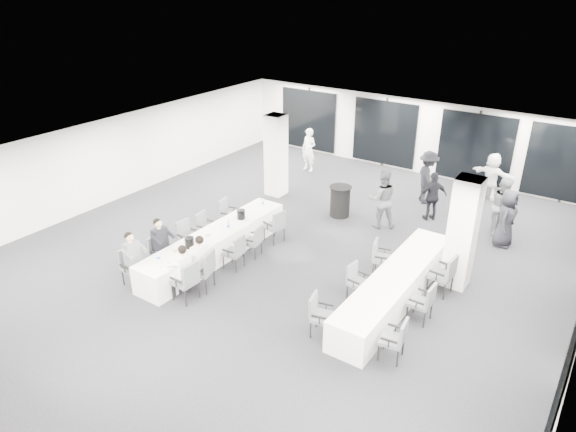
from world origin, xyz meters
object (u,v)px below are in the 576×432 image
(chair_main_right_second, at_px, (205,268))
(chair_main_right_fourth, at_px, (254,240))
(chair_main_right_far, at_px, (276,225))
(standing_guest_b, at_px, (382,195))
(chair_side_right_far, at_px, (445,273))
(standing_guest_e, at_px, (507,214))
(chair_main_right_mid, at_px, (236,250))
(chair_side_left_near, at_px, (319,313))
(chair_main_left_far, at_px, (228,213))
(standing_guest_g, at_px, (309,147))
(chair_side_left_mid, at_px, (356,279))
(chair_main_left_second, at_px, (158,250))
(chair_main_left_near, at_px, (131,264))
(chair_main_left_fourth, at_px, (205,226))
(ice_bucket_near, at_px, (189,243))
(standing_guest_f, at_px, (492,173))
(chair_side_left_far, at_px, (380,255))
(chair_side_right_mid, at_px, (424,301))
(banquet_table_side, at_px, (395,287))
(standing_guest_h, at_px, (504,202))
(standing_guest_d, at_px, (433,193))
(ice_bucket_far, at_px, (241,214))
(cocktail_table, at_px, (340,201))
(chair_main_right_near, at_px, (187,279))
(standing_guest_c, at_px, (428,174))
(chair_main_left_mid, at_px, (187,235))
(chair_side_right_near, at_px, (396,338))
(banquet_table_main, at_px, (216,245))

(chair_main_right_second, height_order, chair_main_right_fourth, chair_main_right_second)
(chair_main_right_far, bearing_deg, standing_guest_b, -26.17)
(chair_side_right_far, relative_size, standing_guest_e, 0.54)
(chair_main_right_mid, distance_m, chair_side_left_near, 3.35)
(chair_main_left_far, height_order, standing_guest_g, standing_guest_g)
(chair_side_left_near, height_order, standing_guest_b, standing_guest_b)
(chair_side_left_mid, height_order, chair_side_right_far, chair_side_right_far)
(chair_main_left_second, bearing_deg, chair_main_left_near, -15.27)
(chair_main_left_fourth, height_order, ice_bucket_near, ice_bucket_near)
(standing_guest_f, xyz_separation_m, standing_guest_g, (-6.58, -1.09, 0.02))
(chair_main_left_second, xyz_separation_m, chair_side_left_far, (4.82, 2.98, 0.00))
(chair_side_right_mid, bearing_deg, chair_side_left_far, 53.25)
(chair_side_left_near, bearing_deg, chair_main_left_far, -133.46)
(banquet_table_side, distance_m, chair_main_right_second, 4.52)
(chair_side_left_near, distance_m, standing_guest_h, 7.36)
(chair_side_left_near, height_order, standing_guest_e, standing_guest_e)
(chair_side_left_mid, bearing_deg, banquet_table_side, 119.47)
(standing_guest_b, bearing_deg, standing_guest_h, 173.61)
(chair_main_right_far, bearing_deg, standing_guest_d, -26.66)
(standing_guest_e, height_order, ice_bucket_far, standing_guest_e)
(chair_main_left_fourth, relative_size, chair_main_right_mid, 0.98)
(cocktail_table, bearing_deg, standing_guest_e, 10.44)
(chair_main_left_fourth, distance_m, standing_guest_f, 9.74)
(chair_main_right_far, bearing_deg, standing_guest_e, -45.57)
(chair_main_right_second, height_order, chair_side_left_near, chair_main_right_second)
(chair_main_left_second, relative_size, chair_main_right_fourth, 1.05)
(chair_main_right_near, distance_m, standing_guest_c, 9.01)
(chair_main_left_mid, relative_size, chair_side_right_far, 0.90)
(chair_main_left_far, height_order, chair_side_right_near, chair_main_left_far)
(chair_main_left_far, relative_size, chair_side_left_far, 1.03)
(chair_main_right_far, bearing_deg, chair_side_right_mid, -92.38)
(chair_main_right_far, bearing_deg, chair_main_left_far, 106.94)
(chair_side_right_mid, relative_size, standing_guest_c, 0.47)
(chair_side_right_near, bearing_deg, chair_main_left_fourth, 69.01)
(chair_main_left_mid, distance_m, chair_side_left_far, 5.21)
(chair_side_right_mid, distance_m, chair_side_right_far, 1.30)
(chair_main_right_second, relative_size, ice_bucket_far, 3.89)
(chair_main_left_far, xyz_separation_m, ice_bucket_far, (0.88, -0.42, 0.34))
(chair_main_right_second, height_order, chair_side_left_mid, chair_main_right_second)
(chair_main_left_near, bearing_deg, chair_side_left_far, 131.23)
(chair_side_right_near, bearing_deg, ice_bucket_far, 61.76)
(chair_side_right_mid, bearing_deg, cocktail_table, 49.09)
(banquet_table_main, bearing_deg, chair_side_left_mid, 5.95)
(chair_main_left_mid, relative_size, chair_main_right_second, 0.91)
(chair_main_right_fourth, xyz_separation_m, standing_guest_c, (2.49, 6.11, 0.51))
(chair_main_left_near, bearing_deg, standing_guest_h, 142.33)
(standing_guest_b, bearing_deg, standing_guest_e, 160.34)
(banquet_table_main, distance_m, chair_main_right_fourth, 1.05)
(chair_main_right_second, bearing_deg, chair_main_left_fourth, 27.70)
(chair_main_left_far, xyz_separation_m, standing_guest_b, (3.69, 2.75, 0.48))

